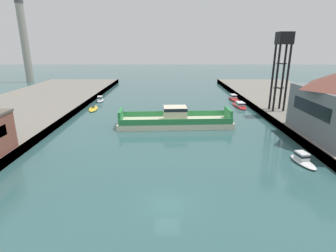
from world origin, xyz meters
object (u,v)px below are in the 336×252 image
moored_boat_mid_right (94,109)px  smokestack_distant_a (25,39)px  moored_boat_far_left (234,98)px  moored_boat_near_left (101,99)px  moored_boat_mid_left (240,105)px  moored_boat_near_right (303,159)px  chain_ferry (175,120)px  crane_tower (283,52)px

moored_boat_mid_right → smokestack_distant_a: (-40.27, 50.53, 17.24)m
moored_boat_far_left → smokestack_distant_a: 88.15m
moored_boat_near_left → moored_boat_mid_left: bearing=-10.8°
moored_boat_mid_left → smokestack_distant_a: (-76.78, 47.77, 16.96)m
smokestack_distant_a → moored_boat_far_left: bearing=-26.6°
moored_boat_near_left → moored_boat_far_left: moored_boat_far_left is taller
moored_boat_mid_right → moored_boat_far_left: size_ratio=0.90×
moored_boat_near_right → moored_boat_mid_right: bearing=139.4°
moored_boat_mid_left → moored_boat_near_right: bearing=-90.6°
chain_ferry → moored_boat_near_right: (16.51, -17.17, -0.60)m
moored_boat_near_left → moored_boat_mid_left: size_ratio=0.63×
moored_boat_mid_right → smokestack_distant_a: bearing=128.6°
moored_boat_near_left → smokestack_distant_a: (-39.61, 40.70, 16.89)m
moored_boat_mid_right → smokestack_distant_a: 66.88m
moored_boat_near_right → moored_boat_mid_left: bearing=89.4°
moored_boat_far_left → moored_boat_near_right: bearing=-91.2°
moored_boat_far_left → moored_boat_near_left: bearing=-177.1°
moored_boat_mid_left → crane_tower: crane_tower is taller
moored_boat_far_left → smokestack_distant_a: (-77.35, 38.76, 16.88)m
moored_boat_mid_left → moored_boat_far_left: size_ratio=1.13×
crane_tower → smokestack_distant_a: 100.10m
chain_ferry → crane_tower: bearing=18.9°
chain_ferry → moored_boat_near_right: 23.83m
moored_boat_near_right → crane_tower: (6.02, 24.89, 13.09)m
chain_ferry → crane_tower: 26.90m
crane_tower → smokestack_distant_a: smokestack_distant_a is taller
moored_boat_near_right → moored_boat_far_left: bearing=88.8°
moored_boat_mid_right → crane_tower: size_ratio=0.40×
moored_boat_near_left → moored_boat_near_right: (36.81, -40.83, -0.02)m
moored_boat_near_left → moored_boat_mid_left: (37.16, -7.07, -0.07)m
moored_boat_near_right → moored_boat_mid_right: size_ratio=0.78×
moored_boat_near_right → moored_boat_mid_right: (-36.15, 31.00, -0.33)m
moored_boat_near_left → moored_boat_mid_left: moored_boat_near_left is taller
moored_boat_near_right → smokestack_distant_a: 113.02m
moored_boat_near_left → chain_ferry: bearing=-49.4°
moored_boat_far_left → crane_tower: 22.71m
chain_ferry → moored_boat_mid_right: 24.04m
moored_boat_near_left → moored_boat_near_right: bearing=-48.0°
chain_ferry → moored_boat_near_left: (-20.30, 23.66, -0.57)m
moored_boat_near_right → crane_tower: crane_tower is taller
moored_boat_far_left → crane_tower: crane_tower is taller
moored_boat_mid_right → moored_boat_far_left: moored_boat_far_left is taller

